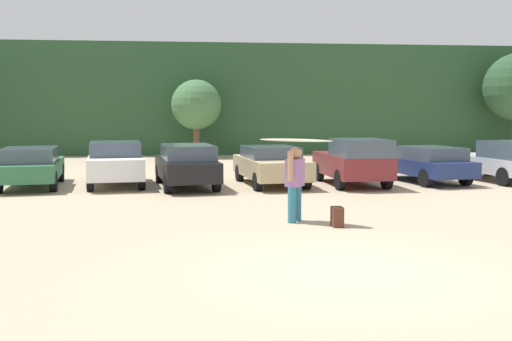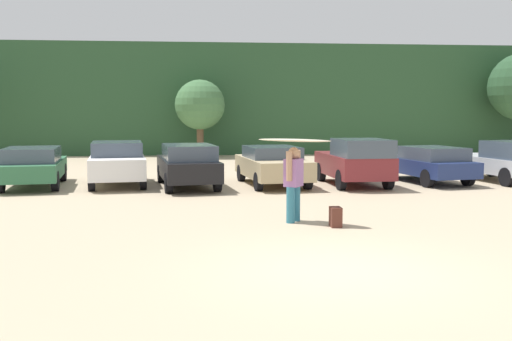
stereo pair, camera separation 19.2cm
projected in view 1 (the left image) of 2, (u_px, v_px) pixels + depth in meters
ground_plane at (348, 270)px, 9.85m from camera, size 120.00×120.00×0.00m
hillside_ridge at (226, 101)px, 41.82m from camera, size 108.00×12.00×6.70m
tree_ridge_back at (196, 105)px, 34.17m from camera, size 2.85×2.85×4.43m
parked_car_forest_green at (31, 166)px, 20.64m from camera, size 2.43×4.74×1.38m
parked_car_white at (116, 162)px, 21.10m from camera, size 2.34×4.29×1.54m
parked_car_black at (186, 164)px, 20.59m from camera, size 2.36×4.70×1.49m
parked_car_tan at (271, 164)px, 21.30m from camera, size 2.40×4.57×1.37m
parked_car_maroon at (354, 161)px, 21.07m from camera, size 1.99×4.19×1.68m
parked_car_navy at (425, 163)px, 22.15m from camera, size 2.54×4.67×1.33m
parked_car_silver at (502, 160)px, 22.33m from camera, size 2.53×4.81×1.54m
person_adult at (295, 180)px, 14.11m from camera, size 0.51×0.63×1.77m
surfboard_cream at (295, 140)px, 13.91m from camera, size 1.82×1.48×0.09m
backpack_dropped at (337, 217)px, 13.59m from camera, size 0.24×0.34×0.45m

